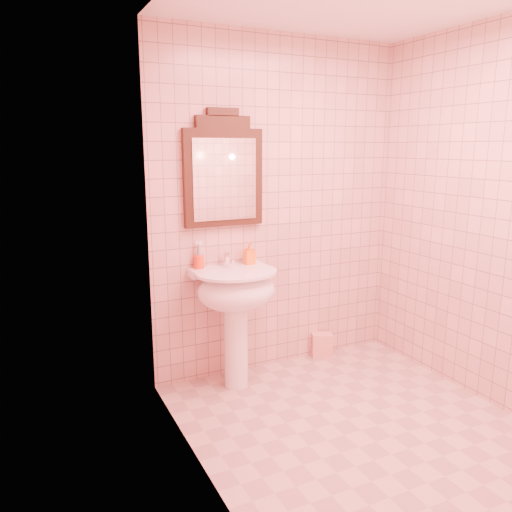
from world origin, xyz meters
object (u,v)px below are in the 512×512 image
pedestal_sink (236,299)px  towel (322,345)px  mirror (224,173)px  soap_dispenser (249,254)px  toothbrush_cup (199,262)px

pedestal_sink → towel: bearing=11.3°
pedestal_sink → mirror: 0.89m
pedestal_sink → soap_dispenser: (0.17, 0.14, 0.28)m
pedestal_sink → soap_dispenser: soap_dispenser is taller
soap_dispenser → towel: size_ratio=0.81×
pedestal_sink → mirror: size_ratio=1.06×
mirror → toothbrush_cup: (-0.20, -0.02, -0.62)m
towel → toothbrush_cup: bearing=179.3°
pedestal_sink → toothbrush_cup: toothbrush_cup is taller
pedestal_sink → soap_dispenser: size_ratio=5.36×
mirror → soap_dispenser: size_ratio=5.04×
toothbrush_cup → pedestal_sink: bearing=-41.8°
soap_dispenser → mirror: bearing=161.8°
mirror → soap_dispenser: 0.61m
mirror → toothbrush_cup: mirror is taller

